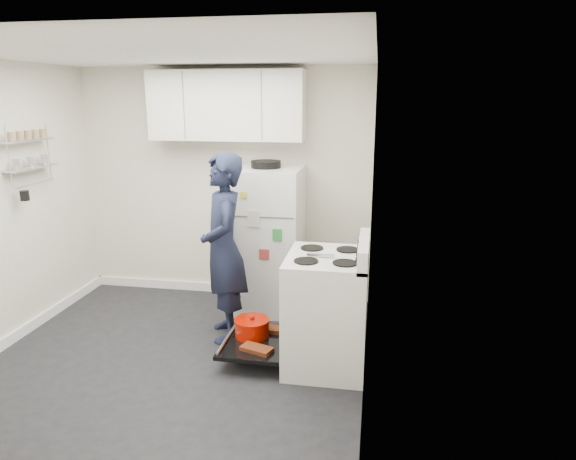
% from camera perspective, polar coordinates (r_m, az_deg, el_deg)
% --- Properties ---
extents(room, '(3.21, 3.21, 2.51)m').
position_cam_1_polar(room, '(4.25, -13.43, 0.91)').
color(room, black).
rests_on(room, ground).
extents(electric_range, '(0.66, 0.76, 1.10)m').
position_cam_1_polar(electric_range, '(4.29, 4.14, -9.03)').
color(electric_range, silver).
rests_on(electric_range, ground).
extents(open_oven_door, '(0.55, 0.70, 0.23)m').
position_cam_1_polar(open_oven_door, '(4.53, -3.76, -11.55)').
color(open_oven_door, black).
rests_on(open_oven_door, ground).
extents(refrigerator, '(0.72, 0.74, 1.57)m').
position_cam_1_polar(refrigerator, '(5.33, -2.38, -1.01)').
color(refrigerator, silver).
rests_on(refrigerator, ground).
extents(upper_cabinets, '(1.60, 0.33, 0.70)m').
position_cam_1_polar(upper_cabinets, '(5.42, -6.81, 13.57)').
color(upper_cabinets, silver).
rests_on(upper_cabinets, room).
extents(wall_shelf_rack, '(0.14, 0.60, 0.61)m').
position_cam_1_polar(wall_shelf_rack, '(5.32, -26.83, 7.53)').
color(wall_shelf_rack, '#B2B2B7').
rests_on(wall_shelf_rack, room).
extents(person, '(0.61, 0.73, 1.71)m').
position_cam_1_polar(person, '(4.67, -7.16, -2.04)').
color(person, black).
rests_on(person, ground).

